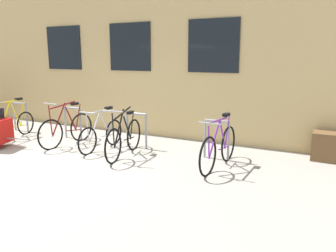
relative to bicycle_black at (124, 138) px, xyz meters
name	(u,v)px	position (x,y,z in m)	size (l,w,h in m)	color
ground_plane	(47,164)	(-1.10, -1.20, -0.40)	(42.00, 42.00, 0.00)	#9E998E
storefront_building	(187,40)	(-1.10, 5.85, 2.36)	(28.00, 7.75, 5.53)	tan
bike_rack	(103,123)	(-1.12, 0.70, 0.11)	(6.57, 0.05, 0.85)	gray
bicycle_black	(124,138)	(0.00, 0.00, 0.00)	(0.47, 1.80, 1.10)	black
bicycle_maroon	(67,129)	(-1.80, 0.14, 0.00)	(0.44, 1.72, 1.11)	black
bicycle_purple	(219,147)	(2.11, 0.19, 0.00)	(0.44, 1.82, 1.06)	black
bicycle_silver	(101,134)	(-0.79, 0.21, -0.04)	(0.44, 1.64, 0.99)	black
bicycle_yellow	(12,124)	(-3.61, 0.01, -0.02)	(0.44, 1.64, 1.07)	black
planter_box	(330,147)	(4.05, 1.65, -0.10)	(0.70, 0.44, 0.60)	brown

